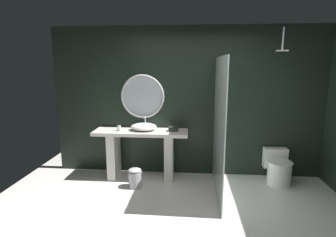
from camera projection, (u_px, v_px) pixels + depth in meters
The scene contains 11 objects.
ground_plane at pixel (186, 235), 3.12m from camera, with size 5.76×5.76×0.00m, color silver.
back_wall_panel at pixel (189, 102), 4.72m from camera, with size 4.80×0.10×2.60m, color black.
vanity_counter at pixel (141, 148), 4.63m from camera, with size 1.60×0.48×0.85m.
vessel_sink at pixel (144, 127), 4.58m from camera, with size 0.45×0.37×0.21m.
tumbler_cup at pixel (119, 128), 4.54m from camera, with size 0.06×0.06×0.09m, color silver.
tissue_box at pixel (173, 129), 4.52m from camera, with size 0.16×0.11×0.08m, color #282D28.
round_wall_mirror at pixel (142, 97), 4.68m from camera, with size 0.77×0.05×0.77m.
shower_glass_panel at pixel (219, 128), 3.96m from camera, with size 0.02×1.48×2.07m, color silver.
rain_shower_head at pixel (282, 48), 4.03m from camera, with size 0.18×0.18×0.35m.
toilet at pixel (278, 169), 4.47m from camera, with size 0.40×0.56×0.54m.
waste_bin at pixel (135, 178), 4.31m from camera, with size 0.21×0.21×0.32m.
Camera 1 is at (0.02, -2.80, 1.95)m, focal length 28.65 mm.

